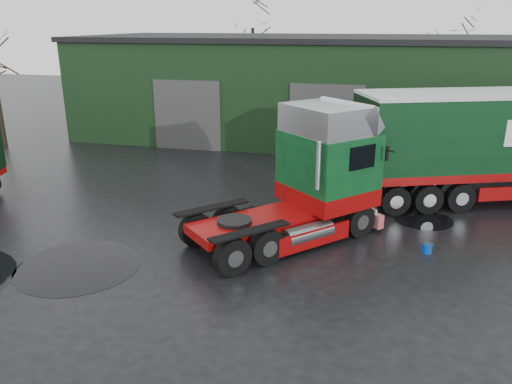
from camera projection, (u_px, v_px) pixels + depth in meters
ground at (211, 267)px, 15.33m from camera, size 100.00×100.00×0.00m
warehouse at (336, 87)px, 32.28m from camera, size 32.40×12.40×6.30m
hero_tractor at (280, 178)px, 16.42m from camera, size 7.32×7.47×4.56m
wash_bucket at (427, 248)px, 16.24m from camera, size 0.41×0.41×0.31m
tree_back_a at (253, 51)px, 42.72m from camera, size 4.40×4.40×9.50m
tree_back_b at (449, 67)px, 39.54m from camera, size 4.40×4.40×7.50m
puddle_0 at (79, 266)px, 15.37m from camera, size 3.79×3.79×0.01m
puddle_1 at (423, 219)px, 18.99m from camera, size 2.20×2.20×0.01m
puddle_4 at (266, 219)px, 19.05m from camera, size 2.92×2.92×0.01m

